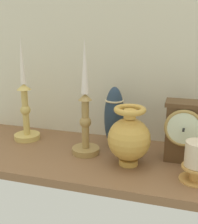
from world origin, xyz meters
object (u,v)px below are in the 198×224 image
brass_vase_bulbous (129,138)px  pillar_candle_front (197,161)px  candlestick_tall_center (25,110)px  tall_ceramic_vase (114,117)px  candlestick_tall_left (85,118)px  mantel_clock (184,130)px

brass_vase_bulbous → pillar_candle_front: 19.18cm
candlestick_tall_center → tall_ceramic_vase: (31.04, 2.22, -0.25)cm
candlestick_tall_left → brass_vase_bulbous: bearing=-15.1°
candlestick_tall_left → pillar_candle_front: (32.99, -7.89, -5.93)cm
mantel_clock → pillar_candle_front: size_ratio=1.52×
candlestick_tall_center → brass_vase_bulbous: 39.50cm
mantel_clock → pillar_candle_front: 12.78cm
brass_vase_bulbous → pillar_candle_front: bearing=-12.2°
mantel_clock → pillar_candle_front: (4.02, -11.53, -3.77)cm
candlestick_tall_center → brass_vase_bulbous: candlestick_tall_center is taller
mantel_clock → tall_ceramic_vase: 22.21cm
candlestick_tall_left → candlestick_tall_center: candlestick_tall_center is taller
candlestick_tall_center → pillar_candle_front: 58.63cm
candlestick_tall_left → brass_vase_bulbous: (14.43, -3.89, -3.22)cm
mantel_clock → brass_vase_bulbous: bearing=-152.6°
mantel_clock → brass_vase_bulbous: 16.41cm
brass_vase_bulbous → tall_ceramic_vase: tall_ceramic_vase is taller
mantel_clock → candlestick_tall_center: 52.91cm
candlestick_tall_left → tall_ceramic_vase: 10.55cm
candlestick_tall_left → brass_vase_bulbous: 15.29cm
candlestick_tall_left → tall_ceramic_vase: bearing=47.0°
mantel_clock → brass_vase_bulbous: (-14.54, -7.53, -1.07)cm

